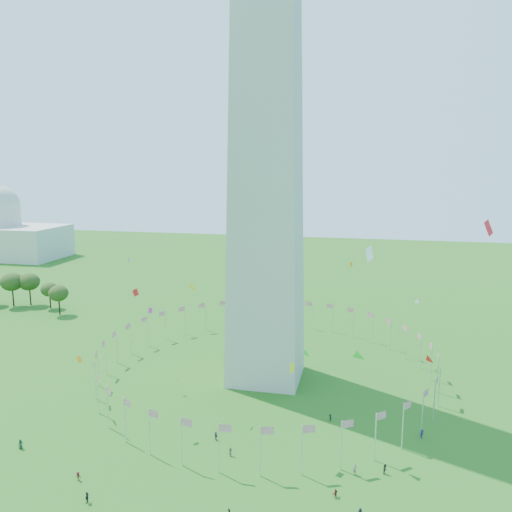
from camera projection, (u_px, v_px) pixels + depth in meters
The scene contains 7 objects.
ground at pixel (200, 512), 74.95m from camera, with size 600.00×600.00×0.00m, color #1C5513.
washington_monument at pixel (267, 10), 108.02m from camera, with size 16.80×16.80×169.00m, color beige, non-canonical shape.
flag_ring at pixel (266, 360), 122.19m from camera, with size 80.24×80.24×9.00m.
capitol_building at pixel (0, 217), 282.23m from camera, with size 70.00×35.00×46.00m, color beige, non-canonical shape.
crowd at pixel (292, 511), 73.79m from camera, with size 94.09×62.85×1.97m.
kites_aloft at pixel (323, 333), 87.89m from camera, with size 113.39×60.97×41.65m.
tree_line_west at pixel (3, 291), 183.77m from camera, with size 55.95×15.97×13.17m.
Camera 1 is at (22.69, -63.53, 51.19)m, focal length 35.00 mm.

